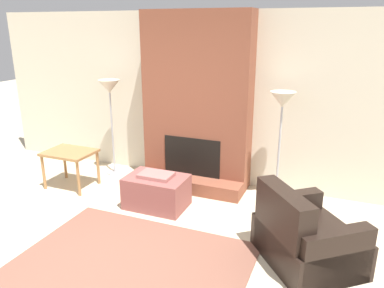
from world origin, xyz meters
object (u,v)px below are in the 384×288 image
ottoman (157,191)px  floor_lamp_left (110,93)px  side_table (70,156)px  floor_lamp_right (282,107)px  armchair (302,239)px

ottoman → floor_lamp_left: size_ratio=0.52×
side_table → floor_lamp_left: floor_lamp_left is taller
floor_lamp_left → floor_lamp_right: 2.70m
floor_lamp_left → floor_lamp_right: (2.70, -0.00, -0.01)m
ottoman → floor_lamp_left: bearing=146.0°
armchair → floor_lamp_left: (-3.21, 1.38, 1.09)m
floor_lamp_right → side_table: bearing=-166.7°
ottoman → armchair: (1.98, -0.56, 0.04)m
side_table → ottoman: bearing=-4.3°
armchair → floor_lamp_left: floor_lamp_left is taller
floor_lamp_right → armchair: bearing=-69.8°
armchair → floor_lamp_right: (-0.51, 1.38, 1.08)m
ottoman → floor_lamp_right: floor_lamp_right is taller
floor_lamp_right → floor_lamp_left: bearing=180.0°
floor_lamp_left → floor_lamp_right: floor_lamp_left is taller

